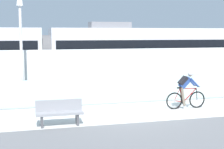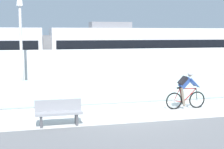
{
  "view_description": "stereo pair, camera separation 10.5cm",
  "coord_description": "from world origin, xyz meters",
  "views": [
    {
      "loc": [
        -4.07,
        -12.56,
        3.17
      ],
      "look_at": [
        -0.17,
        2.35,
        1.25
      ],
      "focal_mm": 53.63,
      "sensor_mm": 36.0,
      "label": 1
    },
    {
      "loc": [
        -3.97,
        -12.59,
        3.17
      ],
      "look_at": [
        -0.17,
        2.35,
        1.25
      ],
      "focal_mm": 53.63,
      "sensor_mm": 36.0,
      "label": 2
    }
  ],
  "objects": [
    {
      "name": "ground_plane",
      "position": [
        0.0,
        0.0,
        0.0
      ],
      "size": [
        200.0,
        200.0,
        0.0
      ],
      "primitive_type": "plane",
      "color": "slate"
    },
    {
      "name": "bike_path_deck",
      "position": [
        0.0,
        0.0,
        0.01
      ],
      "size": [
        32.0,
        3.2,
        0.01
      ],
      "primitive_type": "cube",
      "color": "silver",
      "rests_on": "ground"
    },
    {
      "name": "glass_parapet",
      "position": [
        0.0,
        1.85,
        0.59
      ],
      "size": [
        32.0,
        0.05,
        1.18
      ],
      "primitive_type": "cube",
      "color": "silver",
      "rests_on": "ground"
    },
    {
      "name": "concrete_barrier_wall",
      "position": [
        0.0,
        3.65,
        1.18
      ],
      "size": [
        32.0,
        0.36,
        2.37
      ],
      "primitive_type": "cube",
      "color": "silver",
      "rests_on": "ground"
    },
    {
      "name": "tram_rail_near",
      "position": [
        0.0,
        6.13,
        0.0
      ],
      "size": [
        32.0,
        0.08,
        0.01
      ],
      "primitive_type": "cube",
      "color": "#595654",
      "rests_on": "ground"
    },
    {
      "name": "tram_rail_far",
      "position": [
        0.0,
        7.57,
        0.0
      ],
      "size": [
        32.0,
        0.08,
        0.01
      ],
      "primitive_type": "cube",
      "color": "#595654",
      "rests_on": "ground"
    },
    {
      "name": "tram",
      "position": [
        -2.93,
        6.85,
        1.89
      ],
      "size": [
        22.56,
        2.54,
        3.81
      ],
      "color": "silver",
      "rests_on": "ground"
    },
    {
      "name": "cyclist_on_bike",
      "position": [
        2.41,
        -0.0,
        0.8
      ],
      "size": [
        1.77,
        0.58,
        1.61
      ],
      "color": "black",
      "rests_on": "ground"
    },
    {
      "name": "lamp_post_antenna",
      "position": [
        -4.21,
        2.15,
        3.29
      ],
      "size": [
        0.28,
        0.28,
        5.2
      ],
      "color": "gray",
      "rests_on": "ground"
    },
    {
      "name": "bench",
      "position": [
        -2.99,
        -1.29,
        0.48
      ],
      "size": [
        1.6,
        0.45,
        0.89
      ],
      "color": "gray",
      "rests_on": "ground"
    }
  ]
}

